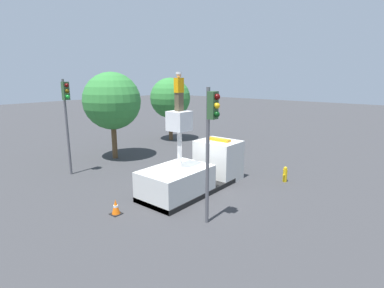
# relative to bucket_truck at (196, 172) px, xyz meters

# --- Properties ---
(ground_plane) EXTENTS (120.00, 120.00, 0.00)m
(ground_plane) POSITION_rel_bucket_truck_xyz_m (-0.57, 0.00, -0.89)
(ground_plane) COLOR #38383A
(bucket_truck) EXTENTS (6.20, 2.32, 4.13)m
(bucket_truck) POSITION_rel_bucket_truck_xyz_m (0.00, 0.00, 0.00)
(bucket_truck) COLOR black
(bucket_truck) RESTS_ON ground
(worker) EXTENTS (0.40, 0.26, 1.75)m
(worker) POSITION_rel_bucket_truck_xyz_m (-1.22, 0.00, 4.11)
(worker) COLOR brown
(worker) RESTS_ON bucket_truck
(traffic_light_pole) EXTENTS (0.34, 0.57, 5.32)m
(traffic_light_pole) POSITION_rel_bucket_truck_xyz_m (-2.59, -2.79, 2.87)
(traffic_light_pole) COLOR #515156
(traffic_light_pole) RESTS_ON ground
(traffic_light_across) EXTENTS (0.34, 0.57, 5.55)m
(traffic_light_across) POSITION_rel_bucket_truck_xyz_m (-2.88, 7.06, 3.02)
(traffic_light_across) COLOR #515156
(traffic_light_across) RESTS_ON ground
(fire_hydrant) EXTENTS (0.47, 0.23, 0.87)m
(fire_hydrant) POSITION_rel_bucket_truck_xyz_m (3.92, -3.17, -0.47)
(fire_hydrant) COLOR gold
(fire_hydrant) RESTS_ON ground
(traffic_cone_rear) EXTENTS (0.44, 0.44, 0.66)m
(traffic_cone_rear) POSITION_rel_bucket_truck_xyz_m (-4.46, 0.74, -0.58)
(traffic_cone_rear) COLOR black
(traffic_cone_rear) RESTS_ON ground
(tree_left_bg) EXTENTS (3.91, 3.91, 6.00)m
(tree_left_bg) POSITION_rel_bucket_truck_xyz_m (1.01, 8.16, 3.13)
(tree_left_bg) COLOR brown
(tree_left_bg) RESTS_ON ground
(tree_right_bg) EXTENTS (3.57, 3.57, 5.58)m
(tree_right_bg) POSITION_rel_bucket_truck_xyz_m (8.10, 9.40, 2.89)
(tree_right_bg) COLOR brown
(tree_right_bg) RESTS_ON ground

